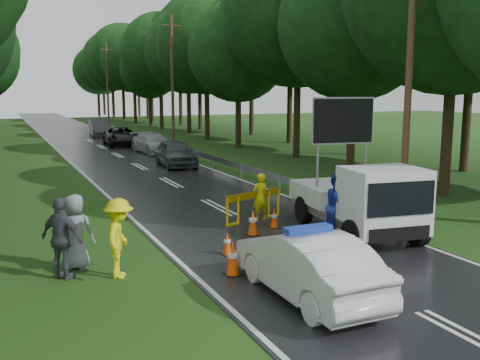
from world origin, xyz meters
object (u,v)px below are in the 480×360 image
barrier (254,199)px  queue_car_second (153,143)px  police_sedan (307,265)px  queue_car_first (175,153)px  queue_car_third (122,136)px  officer (260,197)px  work_truck (361,200)px  queue_car_fourth (100,128)px  civilian (339,207)px

barrier → queue_car_second: 21.06m
police_sedan → queue_car_second: 27.72m
queue_car_first → queue_car_third: bearing=94.9°
barrier → officer: size_ratio=1.45×
work_truck → officer: 3.49m
officer → work_truck: bearing=115.6°
queue_car_first → queue_car_third: 13.16m
queue_car_second → queue_car_first: bearing=-101.0°
queue_car_fourth → queue_car_third: bearing=-86.0°
police_sedan → queue_car_first: size_ratio=0.94×
barrier → queue_car_third: 26.96m
barrier → queue_car_third: bearing=69.9°
queue_car_fourth → police_sedan: bearing=-90.3°
work_truck → queue_car_second: size_ratio=1.12×
civilian → queue_car_fourth: 39.71m
police_sedan → work_truck: work_truck is taller
work_truck → queue_car_second: bearing=97.7°
police_sedan → work_truck: size_ratio=0.79×
queue_car_third → civilian: bearing=-86.9°
officer → queue_car_third: bearing=-100.0°
work_truck → queue_car_third: (-0.72, 29.86, -0.36)m
police_sedan → barrier: size_ratio=1.81×
civilian → queue_car_first: bearing=45.4°
police_sedan → queue_car_fourth: (3.34, 43.08, 0.12)m
police_sedan → civilian: 4.60m
queue_car_fourth → barrier: bearing=-88.1°
civilian → queue_car_third: (0.19, 30.02, -0.26)m
queue_car_third → queue_car_fourth: queue_car_fourth is taller
civilian → queue_car_third: 30.03m
barrier → work_truck: bearing=-71.3°
barrier → queue_car_first: bearing=65.9°
queue_car_third → officer: bearing=-89.0°
work_truck → barrier: work_truck is taller
police_sedan → officer: size_ratio=2.63×
police_sedan → queue_car_second: (4.22, 27.40, -0.01)m
civilian → queue_car_first: size_ratio=0.45×
work_truck → queue_car_third: 29.87m
work_truck → queue_car_second: work_truck is taller
queue_car_third → queue_car_first: bearing=-85.3°
civilian → queue_car_first: 16.88m
queue_car_third → queue_car_second: bearing=-77.9°
work_truck → queue_car_third: bearing=99.5°
officer → queue_car_fourth: queue_car_fourth is taller
police_sedan → queue_car_third: (3.31, 33.40, 0.04)m
queue_car_third → work_truck: bearing=-85.2°
work_truck → queue_car_second: 23.87m
work_truck → civilian: 0.93m
officer → civilian: size_ratio=0.80×
officer → civilian: bearing=100.3°
civilian → queue_car_first: civilian is taller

